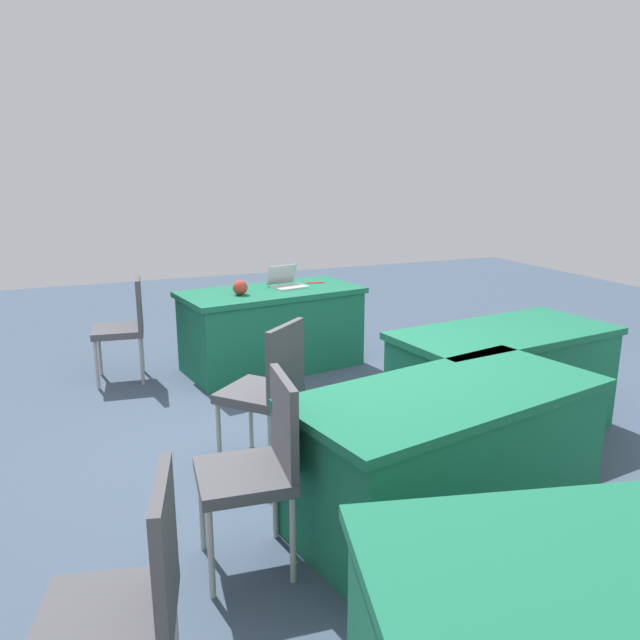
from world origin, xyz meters
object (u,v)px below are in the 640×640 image
object	(u,v)px
table_foreground	(272,329)
chair_near_front	(268,385)
chair_tucked_left	(259,460)
scissors_red	(315,283)
chair_tucked_right	(126,322)
yarn_ball	(240,288)
table_mid_left	(447,456)
table_mid_right	(502,381)
laptop_silver	(287,283)
chair_aisle	(128,598)

from	to	relation	value
table_foreground	chair_near_front	distance (m)	2.06
chair_tucked_left	scissors_red	size ratio (longest dim) A/B	5.34
chair_tucked_right	yarn_ball	distance (m)	1.08
table_mid_left	chair_tucked_left	xyz separation A→B (m)	(1.05, -0.04, 0.16)
table_foreground	table_mid_left	size ratio (longest dim) A/B	0.97
table_mid_right	scissors_red	bearing A→B (deg)	-75.61
chair_tucked_right	laptop_silver	size ratio (longest dim) A/B	2.55
yarn_ball	table_mid_left	bearing A→B (deg)	97.50
laptop_silver	table_mid_right	bearing A→B (deg)	100.31
table_mid_left	yarn_ball	size ratio (longest dim) A/B	13.78
table_foreground	chair_near_front	xyz separation A→B (m)	(0.66, 1.94, 0.18)
table_foreground	chair_aisle	size ratio (longest dim) A/B	1.88
table_mid_left	yarn_ball	world-z (taller)	yarn_ball
table_mid_left	yarn_ball	xyz separation A→B (m)	(0.37, -2.79, 0.45)
chair_tucked_left	scissors_red	bearing A→B (deg)	-20.84
table_mid_left	chair_tucked_right	xyz separation A→B (m)	(1.36, -3.09, 0.15)
table_foreground	yarn_ball	distance (m)	0.57
yarn_ball	scissors_red	size ratio (longest dim) A/B	0.75
yarn_ball	chair_tucked_right	bearing A→B (deg)	-16.76
table_mid_right	scissors_red	world-z (taller)	scissors_red
table_mid_left	chair_near_front	size ratio (longest dim) A/B	1.91
chair_tucked_right	yarn_ball	size ratio (longest dim) A/B	7.02
chair_near_front	chair_tucked_right	xyz separation A→B (m)	(0.66, -2.12, -0.02)
chair_near_front	chair_aisle	distance (m)	1.97
table_mid_left	chair_near_front	distance (m)	1.21
chair_tucked_right	yarn_ball	world-z (taller)	chair_tucked_right
table_mid_left	laptop_silver	bearing A→B (deg)	-92.97
chair_near_front	yarn_ball	distance (m)	1.88
table_mid_left	chair_aisle	xyz separation A→B (m)	(1.72, 0.72, 0.16)
table_mid_right	scissors_red	xyz separation A→B (m)	(0.57, -2.22, 0.39)
table_mid_right	chair_aisle	bearing A→B (deg)	29.51
chair_tucked_right	scissors_red	bearing A→B (deg)	-83.48
table_mid_left	chair_near_front	world-z (taller)	chair_near_front
chair_tucked_left	yarn_ball	xyz separation A→B (m)	(-0.68, -2.75, 0.29)
table_mid_right	chair_tucked_left	size ratio (longest dim) A/B	1.80
yarn_ball	scissors_red	bearing A→B (deg)	-161.97
chair_tucked_left	yarn_ball	world-z (taller)	chair_tucked_left
chair_near_front	scissors_red	distance (m)	2.42
table_mid_right	yarn_ball	world-z (taller)	yarn_ball
table_foreground	chair_tucked_left	size ratio (longest dim) A/B	1.88
table_mid_right	scissors_red	size ratio (longest dim) A/B	9.59
chair_tucked_right	scissors_red	size ratio (longest dim) A/B	5.28
table_foreground	chair_aisle	distance (m)	4.01
table_mid_right	chair_near_front	xyz separation A→B (m)	(1.75, -0.11, 0.18)
chair_near_front	laptop_silver	bearing A→B (deg)	25.70
laptop_silver	chair_tucked_right	bearing A→B (deg)	-17.00
table_mid_left	scissors_red	distance (m)	3.13
scissors_red	table_foreground	bearing A→B (deg)	-150.84
chair_aisle	laptop_silver	world-z (taller)	laptop_silver
chair_near_front	table_mid_left	bearing A→B (deg)	-95.56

